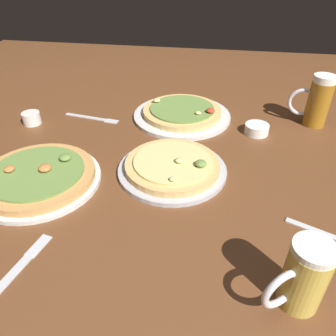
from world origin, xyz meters
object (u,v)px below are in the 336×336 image
at_px(ramekin_sauce, 257,129).
at_px(pizza_plate_side, 172,167).
at_px(fork_spare, 93,118).
at_px(knife_right, 6,280).
at_px(beer_mug_dark, 317,101).
at_px(beer_mug_amber, 303,277).
at_px(pizza_plate_far, 182,113).
at_px(pizza_plate_near, 38,177).
at_px(ramekin_butter, 32,118).

bearing_deg(ramekin_sauce, pizza_plate_side, -132.91).
bearing_deg(fork_spare, knife_right, -84.01).
xyz_separation_m(beer_mug_dark, beer_mug_amber, (-0.15, -0.69, -0.01)).
relative_size(pizza_plate_far, pizza_plate_side, 1.16).
xyz_separation_m(pizza_plate_side, knife_right, (-0.25, -0.39, -0.01)).
relative_size(pizza_plate_far, ramekin_sauce, 4.41).
bearing_deg(pizza_plate_side, pizza_plate_far, 92.63).
height_order(ramekin_sauce, fork_spare, ramekin_sauce).
bearing_deg(ramekin_sauce, knife_right, -127.09).
bearing_deg(beer_mug_amber, ramekin_sauce, 92.96).
relative_size(pizza_plate_near, beer_mug_amber, 2.32).
height_order(pizza_plate_near, pizza_plate_side, same).
bearing_deg(ramekin_butter, ramekin_sauce, 3.90).
relative_size(pizza_plate_far, beer_mug_dark, 2.00).
relative_size(beer_mug_amber, knife_right, 0.56).
height_order(pizza_plate_side, ramekin_butter, pizza_plate_side).
distance_m(pizza_plate_side, fork_spare, 0.41).
bearing_deg(pizza_plate_near, ramekin_sauce, 31.87).
relative_size(ramekin_butter, fork_spare, 0.30).
relative_size(pizza_plate_side, knife_right, 1.20).
height_order(knife_right, fork_spare, same).
bearing_deg(fork_spare, ramekin_sauce, -1.80).
bearing_deg(knife_right, fork_spare, 95.99).
bearing_deg(ramekin_sauce, fork_spare, 178.20).
xyz_separation_m(beer_mug_dark, ramekin_sauce, (-0.19, -0.09, -0.07)).
distance_m(pizza_plate_far, fork_spare, 0.31).
relative_size(beer_mug_amber, fork_spare, 0.68).
relative_size(pizza_plate_far, ramekin_butter, 5.67).
bearing_deg(pizza_plate_side, beer_mug_dark, 39.54).
bearing_deg(beer_mug_dark, pizza_plate_near, -149.27).
relative_size(beer_mug_amber, ramekin_butter, 2.29).
relative_size(pizza_plate_near, knife_right, 1.30).
relative_size(beer_mug_dark, ramekin_sauce, 2.20).
bearing_deg(beer_mug_amber, pizza_plate_far, 112.57).
distance_m(pizza_plate_side, ramekin_butter, 0.54).
relative_size(pizza_plate_near, ramekin_butter, 5.33).
xyz_separation_m(pizza_plate_far, fork_spare, (-0.30, -0.06, -0.01)).
xyz_separation_m(pizza_plate_near, beer_mug_amber, (0.59, -0.24, 0.05)).
height_order(pizza_plate_near, fork_spare, pizza_plate_near).
xyz_separation_m(pizza_plate_far, beer_mug_dark, (0.43, 0.02, 0.07)).
height_order(pizza_plate_near, beer_mug_dark, beer_mug_dark).
bearing_deg(pizza_plate_near, beer_mug_dark, 30.73).
height_order(pizza_plate_near, pizza_plate_far, pizza_plate_near).
distance_m(pizza_plate_near, fork_spare, 0.37).
xyz_separation_m(ramekin_sauce, knife_right, (-0.48, -0.64, -0.01)).
distance_m(ramekin_butter, knife_right, 0.64).
xyz_separation_m(beer_mug_amber, knife_right, (-0.51, -0.04, -0.06)).
relative_size(pizza_plate_far, fork_spare, 1.67).
height_order(ramekin_butter, fork_spare, ramekin_butter).
bearing_deg(knife_right, ramekin_sauce, 52.91).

